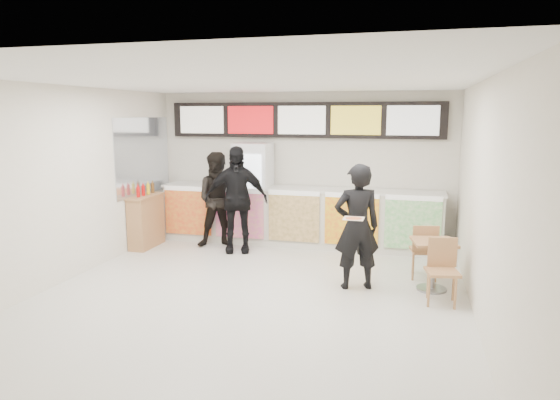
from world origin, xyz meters
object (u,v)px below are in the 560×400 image
(customer_left, at_px, (219,200))
(cafe_table, at_px, (433,256))
(service_counter, at_px, (298,216))
(customer_mid, at_px, (236,200))
(condiment_ledge, at_px, (146,221))
(drinks_fridge, at_px, (253,193))
(customer_main, at_px, (357,227))

(customer_left, distance_m, cafe_table, 4.23)
(service_counter, relative_size, customer_left, 3.00)
(customer_mid, height_order, condiment_ledge, customer_mid)
(drinks_fridge, distance_m, condiment_ledge, 2.17)
(condiment_ledge, bearing_deg, cafe_table, -11.83)
(customer_left, distance_m, customer_mid, 0.51)
(customer_left, relative_size, customer_mid, 0.93)
(drinks_fridge, bearing_deg, service_counter, -0.99)
(customer_left, bearing_deg, condiment_ledge, 174.83)
(customer_main, xyz_separation_m, customer_mid, (-2.40, 1.44, 0.06))
(service_counter, height_order, cafe_table, service_counter)
(customer_main, height_order, customer_left, customer_main)
(service_counter, relative_size, customer_mid, 2.79)
(cafe_table, bearing_deg, drinks_fridge, 137.99)
(customer_mid, xyz_separation_m, condiment_ledge, (-1.82, -0.13, -0.47))
(customer_mid, bearing_deg, service_counter, 23.02)
(drinks_fridge, bearing_deg, customer_left, -131.40)
(customer_main, distance_m, cafe_table, 1.19)
(customer_left, relative_size, condiment_ledge, 1.52)
(customer_left, xyz_separation_m, cafe_table, (3.94, -1.50, -0.41))
(customer_left, height_order, condiment_ledge, customer_left)
(drinks_fridge, bearing_deg, cafe_table, -31.08)
(service_counter, relative_size, cafe_table, 3.55)
(customer_main, relative_size, customer_left, 1.01)
(customer_main, height_order, condiment_ledge, customer_main)
(service_counter, height_order, condiment_ledge, condiment_ledge)
(drinks_fridge, bearing_deg, customer_mid, -94.65)
(customer_mid, bearing_deg, condiment_ledge, 168.16)
(drinks_fridge, relative_size, customer_mid, 1.00)
(service_counter, relative_size, drinks_fridge, 2.78)
(cafe_table, bearing_deg, customer_left, 148.21)
(customer_left, bearing_deg, customer_main, -51.67)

